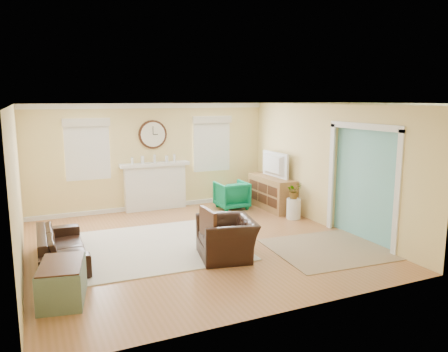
{
  "coord_description": "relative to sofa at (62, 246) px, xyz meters",
  "views": [
    {
      "loc": [
        -4.3,
        -7.43,
        2.7
      ],
      "look_at": [
        -0.8,
        0.3,
        1.2
      ],
      "focal_mm": 35.0,
      "sensor_mm": 36.0,
      "label": 1
    }
  ],
  "objects": [
    {
      "name": "eames_chair",
      "position": [
        2.62,
        -0.92,
        0.06
      ],
      "size": [
        1.1,
        1.2,
        0.68
      ],
      "primitive_type": "imported",
      "rotation": [
        0.0,
        0.0,
        -1.77
      ],
      "color": "black",
      "rests_on": "floor"
    },
    {
      "name": "wall_front",
      "position": [
        3.9,
        -3.03,
        1.02
      ],
      "size": [
        9.0,
        0.02,
        2.6
      ],
      "primitive_type": "cube",
      "color": "#EDD489",
      "rests_on": "ground"
    },
    {
      "name": "partition",
      "position": [
        5.41,
        0.25,
        1.08
      ],
      "size": [
        0.17,
        6.0,
        2.6
      ],
      "color": "#EDD489",
      "rests_on": "ground"
    },
    {
      "name": "pendant",
      "position": [
        6.9,
        -0.03,
        1.93
      ],
      "size": [
        0.3,
        0.3,
        0.55
      ],
      "color": "gold",
      "rests_on": "ceiling"
    },
    {
      "name": "green_chair",
      "position": [
        4.16,
        2.14,
        0.06
      ],
      "size": [
        0.73,
        0.75,
        0.68
      ],
      "primitive_type": "imported",
      "rotation": [
        0.0,
        0.0,
        3.13
      ],
      "color": "#0A724A",
      "rests_on": "floor"
    },
    {
      "name": "fireplace",
      "position": [
        2.4,
        2.85,
        0.32
      ],
      "size": [
        1.7,
        0.3,
        1.17
      ],
      "color": "white",
      "rests_on": "ground"
    },
    {
      "name": "wall_clock",
      "position": [
        2.4,
        2.93,
        1.57
      ],
      "size": [
        0.7,
        0.07,
        0.7
      ],
      "color": "#472010",
      "rests_on": "wall_back"
    },
    {
      "name": "french_doors",
      "position": [
        8.36,
        -0.03,
        0.82
      ],
      "size": [
        0.06,
        1.7,
        2.2
      ],
      "color": "white",
      "rests_on": "ground"
    },
    {
      "name": "ceiling",
      "position": [
        3.9,
        -0.03,
        2.32
      ],
      "size": [
        9.0,
        6.0,
        0.02
      ],
      "primitive_type": "cube",
      "color": "white",
      "rests_on": "wall_back"
    },
    {
      "name": "floor",
      "position": [
        3.9,
        -0.03,
        -0.28
      ],
      "size": [
        9.0,
        9.0,
        0.0
      ],
      "primitive_type": "plane",
      "color": "#9B6337",
      "rests_on": "ground"
    },
    {
      "name": "rug_grey",
      "position": [
        7.23,
        -0.36,
        -0.27
      ],
      "size": [
        2.5,
        3.13,
        0.01
      ],
      "primitive_type": "cube",
      "color": "slate",
      "rests_on": "floor"
    },
    {
      "name": "dining_chair_n",
      "position": [
        7.19,
        0.68,
        0.24
      ],
      "size": [
        0.45,
        0.45,
        0.88
      ],
      "color": "slate",
      "rests_on": "floor"
    },
    {
      "name": "dining_chair_s",
      "position": [
        7.19,
        -1.51,
        0.33
      ],
      "size": [
        0.54,
        0.54,
        1.03
      ],
      "color": "slate",
      "rests_on": "floor"
    },
    {
      "name": "garden_stool",
      "position": [
        5.04,
        0.69,
        -0.04
      ],
      "size": [
        0.32,
        0.32,
        0.47
      ],
      "primitive_type": "cylinder",
      "color": "white",
      "rests_on": "floor"
    },
    {
      "name": "rug_cream",
      "position": [
        1.56,
        0.13,
        -0.27
      ],
      "size": [
        3.28,
        2.87,
        0.02
      ],
      "primitive_type": "cube",
      "rotation": [
        0.0,
        0.0,
        -0.04
      ],
      "color": "beige",
      "rests_on": "floor"
    },
    {
      "name": "credenza",
      "position": [
        5.06,
        1.72,
        0.12
      ],
      "size": [
        0.53,
        1.56,
        0.8
      ],
      "color": "#A87843",
      "rests_on": "floor"
    },
    {
      "name": "wall_right",
      "position": [
        8.4,
        -0.03,
        1.02
      ],
      "size": [
        0.02,
        6.0,
        2.6
      ],
      "primitive_type": "cube",
      "color": "#EDD489",
      "rests_on": "ground"
    },
    {
      "name": "dining_chair_w",
      "position": [
        6.49,
        -0.26,
        0.32
      ],
      "size": [
        0.51,
        0.51,
        1.02
      ],
      "color": "white",
      "rests_on": "floor"
    },
    {
      "name": "wall_back",
      "position": [
        3.9,
        2.97,
        1.02
      ],
      "size": [
        9.0,
        0.02,
        2.6
      ],
      "primitive_type": "cube",
      "color": "#EDD489",
      "rests_on": "ground"
    },
    {
      "name": "wall_left",
      "position": [
        -0.6,
        -0.03,
        1.02
      ],
      "size": [
        0.02,
        6.0,
        2.6
      ],
      "primitive_type": "cube",
      "color": "#EDD489",
      "rests_on": "ground"
    },
    {
      "name": "trunk",
      "position": [
        -0.1,
        -1.5,
        -0.01
      ],
      "size": [
        0.73,
        1.01,
        0.53
      ],
      "color": "slate",
      "rests_on": "floor"
    },
    {
      "name": "potted_plant",
      "position": [
        5.04,
        0.69,
        0.38
      ],
      "size": [
        0.35,
        0.31,
        0.37
      ],
      "primitive_type": "imported",
      "rotation": [
        0.0,
        0.0,
        0.05
      ],
      "color": "#337F33",
      "rests_on": "garden_stool"
    },
    {
      "name": "dining_table",
      "position": [
        7.23,
        -0.36,
        0.08
      ],
      "size": [
        1.15,
        2.02,
        0.7
      ],
      "primitive_type": "imported",
      "rotation": [
        0.0,
        0.0,
        1.59
      ],
      "color": "#472010",
      "rests_on": "floor"
    },
    {
      "name": "sofa",
      "position": [
        0.0,
        0.0,
        0.0
      ],
      "size": [
        0.76,
        1.9,
        0.55
      ],
      "primitive_type": "imported",
      "rotation": [
        0.0,
        0.0,
        1.56
      ],
      "color": "black",
      "rests_on": "floor"
    },
    {
      "name": "window_left",
      "position": [
        0.85,
        2.92,
        1.38
      ],
      "size": [
        1.05,
        0.13,
        1.42
      ],
      "color": "white",
      "rests_on": "wall_back"
    },
    {
      "name": "window_right",
      "position": [
        3.95,
        2.92,
        1.38
      ],
      "size": [
        1.05,
        0.13,
        1.42
      ],
      "color": "white",
      "rests_on": "wall_back"
    },
    {
      "name": "dining_chair_e",
      "position": [
        7.95,
        -0.36,
        0.3
      ],
      "size": [
        0.52,
        0.52,
        0.98
      ],
      "color": "slate",
      "rests_on": "floor"
    },
    {
      "name": "tv",
      "position": [
        5.04,
        1.72,
        0.83
      ],
      "size": [
        0.18,
        1.07,
        0.62
      ],
      "primitive_type": "imported",
      "rotation": [
        0.0,
        0.0,
        1.61
      ],
      "color": "black",
      "rests_on": "credenza"
    },
    {
      "name": "rug_jute",
      "position": [
        4.6,
        -1.34,
        -0.27
      ],
      "size": [
        2.4,
        2.02,
        0.01
      ],
      "primitive_type": "cube",
      "rotation": [
        0.0,
        0.0,
        -0.07
      ],
      "color": "#9E8468",
      "rests_on": "floor"
    }
  ]
}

